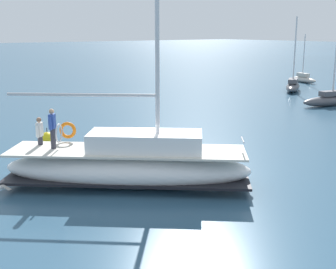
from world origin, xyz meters
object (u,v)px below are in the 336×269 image
main_sailboat (129,164)px  moored_cutter_right (329,99)px  moored_cutter_left (304,78)px  moored_ketch_distant (293,86)px  mooring_buoy (47,139)px  seagull (3,187)px

main_sailboat → moored_cutter_right: (-6.25, 23.02, -0.35)m
moored_cutter_left → moored_ketch_distant: (3.99, -7.28, 0.11)m
mooring_buoy → seagull: bearing=-34.3°
seagull → mooring_buoy: size_ratio=0.92×
main_sailboat → moored_cutter_left: 39.43m
moored_cutter_left → moored_ketch_distant: moored_ketch_distant is taller
main_sailboat → moored_cutter_left: (-17.57, 35.29, -0.45)m
seagull → moored_ketch_distant: bearing=109.7°
main_sailboat → seagull: main_sailboat is taller
moored_cutter_right → moored_ketch_distant: bearing=145.7°
moored_ketch_distant → seagull: 34.27m
moored_cutter_right → main_sailboat: bearing=-74.8°
moored_ketch_distant → mooring_buoy: (4.98, -27.81, -0.34)m
moored_cutter_left → mooring_buoy: moored_cutter_left is taller
seagull → main_sailboat: bearing=64.2°
main_sailboat → seagull: size_ratio=13.59×
moored_ketch_distant → seagull: moored_ketch_distant is taller
moored_cutter_right → moored_cutter_left: bearing=132.7°
moored_ketch_distant → moored_cutter_right: bearing=-34.3°
main_sailboat → moored_ketch_distant: bearing=115.9°
moored_cutter_left → seagull: moored_cutter_left is taller
moored_cutter_left → moored_cutter_right: (11.32, -12.27, 0.09)m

